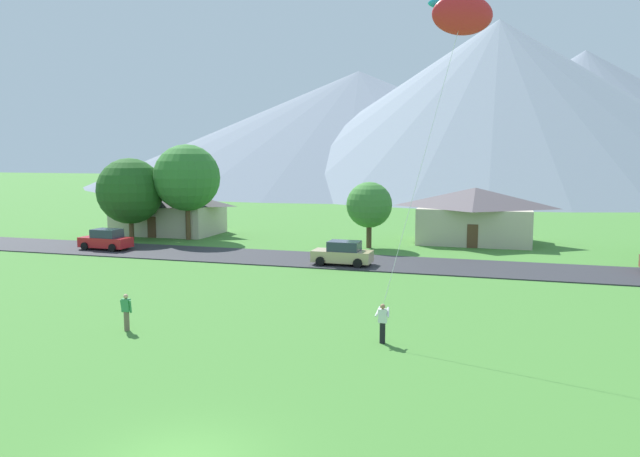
# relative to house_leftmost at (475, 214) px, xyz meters

# --- Properties ---
(road_strip) EXTENTS (160.00, 6.52, 0.08)m
(road_strip) POSITION_rel_house_leftmost_xyz_m (-5.38, -12.97, -2.51)
(road_strip) COLOR #2D2D33
(road_strip) RESTS_ON ground
(mountain_west_ridge) EXTENTS (139.58, 139.58, 29.74)m
(mountain_west_ridge) POSITION_rel_house_leftmost_xyz_m (-35.35, 105.75, 12.33)
(mountain_west_ridge) COLOR slate
(mountain_west_ridge) RESTS_ON ground
(mountain_central_ridge) EXTENTS (95.47, 95.47, 26.56)m
(mountain_central_ridge) POSITION_rel_house_leftmost_xyz_m (-8.60, 94.99, 10.73)
(mountain_central_ridge) COLOR gray
(mountain_central_ridge) RESTS_ON ground
(mountain_east_ridge) EXTENTS (107.24, 107.24, 33.46)m
(mountain_east_ridge) POSITION_rel_house_leftmost_xyz_m (20.88, 111.68, 14.18)
(mountain_east_ridge) COLOR gray
(mountain_east_ridge) RESTS_ON ground
(mountain_far_west_ridge) EXTENTS (114.33, 114.33, 37.49)m
(mountain_far_west_ridge) POSITION_rel_house_leftmost_xyz_m (0.41, 88.94, 16.20)
(mountain_far_west_ridge) COLOR gray
(mountain_far_west_ridge) RESTS_ON ground
(house_leftmost) EXTENTS (10.41, 7.38, 4.92)m
(house_leftmost) POSITION_rel_house_leftmost_xyz_m (0.00, 0.00, 0.00)
(house_leftmost) COLOR beige
(house_leftmost) RESTS_ON ground
(house_left_center) EXTENTS (10.57, 6.65, 4.48)m
(house_left_center) POSITION_rel_house_leftmost_xyz_m (-29.40, -2.48, -0.23)
(house_left_center) COLOR beige
(house_left_center) RESTS_ON ground
(tree_left_of_center) EXTENTS (6.04, 6.04, 7.52)m
(tree_left_of_center) POSITION_rel_house_leftmost_xyz_m (-30.45, -7.29, 1.95)
(tree_left_of_center) COLOR brown
(tree_left_of_center) RESTS_ON ground
(tree_center) EXTENTS (3.84, 3.84, 5.57)m
(tree_center) POSITION_rel_house_leftmost_xyz_m (-8.36, -5.87, 1.09)
(tree_center) COLOR #4C3823
(tree_center) RESTS_ON ground
(tree_right_of_center) EXTENTS (6.09, 6.09, 8.77)m
(tree_right_of_center) POSITION_rel_house_leftmost_xyz_m (-25.45, -5.75, 3.17)
(tree_right_of_center) COLOR brown
(tree_right_of_center) RESTS_ON ground
(parked_car_tan_west_end) EXTENTS (4.21, 2.10, 1.68)m
(parked_car_tan_west_end) POSITION_rel_house_leftmost_xyz_m (-8.40, -14.50, -1.68)
(parked_car_tan_west_end) COLOR tan
(parked_car_tan_west_end) RESTS_ON road_strip
(parked_car_red_mid_west) EXTENTS (4.26, 2.19, 1.68)m
(parked_car_red_mid_west) POSITION_rel_house_leftmost_xyz_m (-28.84, -13.33, -1.68)
(parked_car_red_mid_west) COLOR red
(parked_car_red_mid_west) RESTS_ON road_strip
(kite_flyer_with_kite) EXTENTS (4.54, 5.51, 14.94)m
(kite_flyer_with_kite) POSITION_rel_house_leftmost_xyz_m (0.26, -27.39, 11.20)
(kite_flyer_with_kite) COLOR black
(kite_flyer_with_kite) RESTS_ON ground
(watcher_person) EXTENTS (0.56, 0.24, 1.68)m
(watcher_person) POSITION_rel_house_leftmost_xyz_m (-13.64, -32.85, -1.67)
(watcher_person) COLOR #70604C
(watcher_person) RESTS_ON ground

